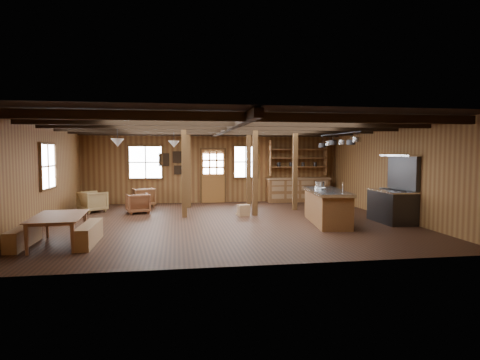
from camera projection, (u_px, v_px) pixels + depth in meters
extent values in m
cube|color=black|center=(227.00, 222.00, 11.49)|extent=(10.00, 9.00, 0.02)
cube|color=black|center=(227.00, 123.00, 11.29)|extent=(10.00, 9.00, 0.02)
cube|color=brown|center=(40.00, 175.00, 10.60)|extent=(0.02, 9.00, 2.80)
cube|color=brown|center=(391.00, 172.00, 12.17)|extent=(0.02, 9.00, 2.80)
cube|color=brown|center=(213.00, 167.00, 15.83)|extent=(10.00, 0.02, 2.80)
cube|color=brown|center=(260.00, 186.00, 6.94)|extent=(10.00, 0.02, 2.80)
cube|color=black|center=(250.00, 117.00, 7.85)|extent=(9.80, 0.12, 0.18)
cube|color=black|center=(238.00, 123.00, 9.33)|extent=(9.80, 0.12, 0.18)
cube|color=black|center=(230.00, 127.00, 10.81)|extent=(9.80, 0.12, 0.18)
cube|color=black|center=(223.00, 130.00, 12.28)|extent=(9.80, 0.12, 0.18)
cube|color=black|center=(218.00, 132.00, 13.76)|extent=(9.80, 0.12, 0.18)
cube|color=black|center=(215.00, 134.00, 15.04)|extent=(9.80, 0.12, 0.18)
cube|color=black|center=(227.00, 128.00, 11.30)|extent=(0.18, 8.82, 0.18)
cube|color=#3F2812|center=(184.00, 172.00, 12.19)|extent=(0.15, 0.15, 2.80)
cube|color=#3F2812|center=(189.00, 169.00, 14.38)|extent=(0.15, 0.15, 2.80)
cube|color=#3F2812|center=(255.00, 171.00, 12.53)|extent=(0.15, 0.15, 2.80)
cube|color=#3F2812|center=(249.00, 168.00, 14.73)|extent=(0.15, 0.15, 2.80)
cube|color=#3F2812|center=(295.00, 169.00, 13.76)|extent=(0.15, 0.15, 2.80)
cube|color=brown|center=(213.00, 189.00, 15.83)|extent=(0.90, 0.06, 1.10)
cube|color=#3F2812|center=(201.00, 176.00, 15.72)|extent=(0.06, 0.08, 2.10)
cube|color=#3F2812|center=(225.00, 176.00, 15.87)|extent=(0.06, 0.08, 2.10)
cube|color=#3F2812|center=(213.00, 149.00, 15.72)|extent=(1.02, 0.08, 0.06)
cube|color=white|center=(213.00, 163.00, 15.76)|extent=(0.84, 0.02, 0.90)
cube|color=white|center=(146.00, 162.00, 15.36)|extent=(1.20, 0.02, 1.20)
cube|color=#3F2812|center=(146.00, 162.00, 15.36)|extent=(1.32, 0.06, 1.32)
cube|color=white|center=(246.00, 162.00, 15.97)|extent=(0.90, 0.02, 1.20)
cube|color=#3F2812|center=(246.00, 162.00, 15.97)|extent=(1.02, 0.06, 1.32)
cube|color=white|center=(47.00, 166.00, 11.09)|extent=(0.02, 1.20, 1.20)
cube|color=#3F2812|center=(47.00, 166.00, 11.09)|extent=(0.14, 1.24, 1.32)
cube|color=beige|center=(180.00, 157.00, 15.55)|extent=(0.50, 0.03, 0.40)
cube|color=black|center=(180.00, 157.00, 15.54)|extent=(0.55, 0.02, 0.45)
cube|color=beige|center=(164.00, 160.00, 15.46)|extent=(0.35, 0.03, 0.45)
cube|color=black|center=(164.00, 160.00, 15.45)|extent=(0.40, 0.02, 0.50)
cube|color=beige|center=(180.00, 170.00, 15.59)|extent=(0.40, 0.03, 0.30)
cube|color=black|center=(180.00, 170.00, 15.58)|extent=(0.45, 0.02, 0.35)
cube|color=brown|center=(298.00, 190.00, 16.12)|extent=(2.50, 0.55, 0.90)
cube|color=olive|center=(298.00, 179.00, 16.07)|extent=(2.55, 0.60, 0.06)
cube|color=brown|center=(298.00, 167.00, 16.11)|extent=(2.30, 0.35, 0.04)
cube|color=brown|center=(298.00, 158.00, 16.08)|extent=(2.30, 0.35, 0.04)
cube|color=brown|center=(298.00, 149.00, 16.06)|extent=(2.30, 0.35, 0.04)
cube|color=brown|center=(270.00, 158.00, 15.90)|extent=(0.04, 0.35, 1.40)
cube|color=brown|center=(325.00, 158.00, 16.26)|extent=(0.04, 0.35, 1.40)
cylinder|color=#2D2C2F|center=(117.00, 131.00, 10.84)|extent=(0.02, 0.02, 0.45)
cone|color=white|center=(118.00, 143.00, 10.86)|extent=(0.36, 0.36, 0.22)
cylinder|color=#2D2C2F|center=(174.00, 134.00, 13.04)|extent=(0.02, 0.02, 0.45)
cone|color=white|center=(174.00, 144.00, 13.06)|extent=(0.36, 0.36, 0.22)
cylinder|color=#2D2C2F|center=(339.00, 134.00, 12.14)|extent=(0.04, 3.00, 0.04)
cylinder|color=#2D2C2F|center=(357.00, 134.00, 10.81)|extent=(0.01, 0.01, 0.15)
cylinder|color=silver|center=(357.00, 140.00, 10.82)|extent=(0.25, 0.25, 0.14)
cylinder|color=#2D2C2F|center=(351.00, 136.00, 11.36)|extent=(0.01, 0.01, 0.21)
cylinder|color=#2D2C2F|center=(351.00, 142.00, 11.37)|extent=(0.25, 0.25, 0.14)
cylinder|color=#2D2C2F|center=(343.00, 137.00, 11.89)|extent=(0.01, 0.01, 0.19)
cylinder|color=silver|center=(343.00, 142.00, 11.90)|extent=(0.26, 0.26, 0.14)
cylinder|color=#2D2C2F|center=(333.00, 137.00, 12.40)|extent=(0.01, 0.01, 0.19)
cylinder|color=#2D2C2F|center=(333.00, 143.00, 12.41)|extent=(0.24, 0.24, 0.14)
cylinder|color=#2D2C2F|center=(330.00, 138.00, 12.95)|extent=(0.01, 0.01, 0.20)
cylinder|color=silver|center=(329.00, 143.00, 12.96)|extent=(0.25, 0.25, 0.14)
cylinder|color=#2D2C2F|center=(323.00, 139.00, 13.48)|extent=(0.01, 0.01, 0.26)
cylinder|color=#2D2C2F|center=(323.00, 145.00, 13.50)|extent=(0.27, 0.27, 0.14)
cube|color=brown|center=(327.00, 208.00, 11.17)|extent=(1.12, 2.49, 0.86)
cube|color=silver|center=(327.00, 191.00, 11.14)|extent=(1.21, 2.60, 0.08)
cylinder|color=#2D2C2F|center=(336.00, 194.00, 10.55)|extent=(0.44, 0.44, 0.06)
cylinder|color=silver|center=(343.00, 188.00, 10.57)|extent=(0.03, 0.03, 0.30)
cube|color=olive|center=(244.00, 210.00, 12.54)|extent=(0.44, 0.35, 0.35)
cube|color=#2D2C2F|center=(392.00, 207.00, 11.36)|extent=(0.78, 1.46, 0.88)
cube|color=silver|center=(392.00, 191.00, 11.33)|extent=(0.80, 1.48, 0.04)
cube|color=#2D2C2F|center=(403.00, 173.00, 11.35)|extent=(0.12, 1.46, 0.97)
cube|color=silver|center=(400.00, 155.00, 11.29)|extent=(0.40, 1.56, 0.05)
imported|color=#8F5E41|center=(61.00, 230.00, 8.59)|extent=(1.13, 1.88, 0.64)
cube|color=olive|center=(23.00, 237.00, 8.49)|extent=(0.28, 1.50, 0.41)
cube|color=olive|center=(89.00, 234.00, 8.69)|extent=(0.30, 1.60, 0.44)
imported|color=brown|center=(138.00, 203.00, 13.05)|extent=(0.86, 0.88, 0.65)
imported|color=brown|center=(144.00, 197.00, 14.68)|extent=(0.90, 0.92, 0.69)
imported|color=olive|center=(93.00, 201.00, 13.35)|extent=(1.06, 1.06, 0.69)
cylinder|color=silver|center=(320.00, 184.00, 11.93)|extent=(0.30, 0.30, 0.18)
imported|color=silver|center=(322.00, 189.00, 11.28)|extent=(0.25, 0.25, 0.06)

